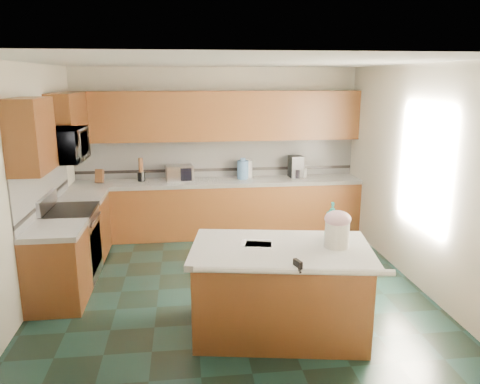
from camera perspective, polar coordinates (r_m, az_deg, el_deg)
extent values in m
plane|color=black|center=(5.96, -1.05, -11.37)|extent=(4.60, 4.60, 0.00)
plane|color=white|center=(5.40, -1.18, 15.56)|extent=(4.60, 4.60, 0.00)
cube|color=silver|center=(7.79, -2.84, 5.04)|extent=(4.60, 0.04, 2.70)
cube|color=silver|center=(3.31, 2.99, -7.13)|extent=(4.60, 0.04, 2.70)
cube|color=silver|center=(5.78, -24.67, 0.70)|extent=(0.04, 4.60, 2.70)
cube|color=silver|center=(6.19, 20.78, 1.88)|extent=(0.04, 4.60, 2.70)
cube|color=black|center=(7.68, -2.59, -2.13)|extent=(4.60, 0.60, 0.86)
cube|color=white|center=(7.57, -2.63, 1.23)|extent=(4.60, 0.64, 0.06)
cube|color=black|center=(7.54, -2.79, 9.26)|extent=(4.60, 0.33, 0.78)
cube|color=silver|center=(7.78, -2.82, 4.16)|extent=(4.60, 0.02, 0.63)
cube|color=black|center=(7.81, -2.80, 2.75)|extent=(4.60, 0.01, 0.05)
cube|color=black|center=(7.13, -18.42, -4.10)|extent=(0.60, 0.82, 0.86)
cube|color=white|center=(7.01, -18.70, -0.51)|extent=(0.64, 0.82, 0.06)
cube|color=black|center=(5.73, -21.38, -8.74)|extent=(0.60, 0.72, 0.86)
cube|color=white|center=(5.58, -21.79, -4.36)|extent=(0.64, 0.72, 0.06)
cube|color=silver|center=(6.30, -22.82, 0.81)|extent=(0.02, 2.30, 0.63)
cube|color=black|center=(6.34, -22.61, -0.90)|extent=(0.01, 2.30, 0.05)
cube|color=black|center=(7.00, -20.24, 8.09)|extent=(0.33, 1.09, 0.78)
cube|color=black|center=(5.40, -24.17, 6.29)|extent=(0.33, 0.72, 0.78)
cube|color=#B7B7BC|center=(6.40, -19.79, -6.16)|extent=(0.60, 0.76, 0.88)
cube|color=black|center=(6.35, -17.19, -6.48)|extent=(0.02, 0.68, 0.55)
cube|color=black|center=(6.26, -20.12, -2.19)|extent=(0.62, 0.78, 0.04)
cylinder|color=#B7B7BC|center=(6.23, -17.17, -3.19)|extent=(0.02, 0.66, 0.02)
cube|color=#B7B7BC|center=(6.30, -22.52, -1.19)|extent=(0.06, 0.76, 0.18)
imported|color=#B7B7BC|center=(6.10, -20.77, 5.35)|extent=(0.50, 0.73, 0.41)
cube|color=black|center=(4.81, 4.91, -12.16)|extent=(1.78, 1.20, 0.86)
cube|color=white|center=(4.63, 5.03, -7.03)|extent=(1.90, 1.32, 0.06)
cylinder|color=white|center=(4.16, 6.51, -9.55)|extent=(1.74, 0.35, 0.06)
cylinder|color=silver|center=(4.66, 11.73, -5.13)|extent=(0.25, 0.25, 0.25)
ellipsoid|color=#E8B2C3|center=(4.61, 11.83, -3.22)|extent=(0.26, 0.26, 0.16)
cylinder|color=tan|center=(4.60, 11.86, -2.59)|extent=(0.08, 0.03, 0.03)
sphere|color=tan|center=(4.58, 11.36, -2.61)|extent=(0.05, 0.05, 0.05)
sphere|color=tan|center=(4.61, 12.37, -2.56)|extent=(0.05, 0.05, 0.05)
imported|color=teal|center=(4.89, 11.16, -3.42)|extent=(0.17, 0.18, 0.38)
cube|color=white|center=(4.67, 2.32, -6.42)|extent=(0.31, 0.27, 0.00)
cube|color=white|center=(4.70, 2.01, -6.25)|extent=(0.34, 0.28, 0.00)
cube|color=black|center=(4.17, 7.05, -8.89)|extent=(0.07, 0.12, 0.10)
cylinder|color=black|center=(4.12, 7.27, -9.51)|extent=(0.02, 0.08, 0.02)
cube|color=#472814|center=(7.68, -16.76, 1.88)|extent=(0.14, 0.17, 0.23)
cylinder|color=black|center=(7.63, -11.94, 1.86)|extent=(0.12, 0.12, 0.15)
cylinder|color=#472814|center=(7.60, -12.01, 3.25)|extent=(0.07, 0.07, 0.22)
cube|color=#B7B7BC|center=(7.56, -7.38, 2.30)|extent=(0.46, 0.34, 0.25)
cube|color=black|center=(7.43, -7.39, 2.10)|extent=(0.38, 0.01, 0.21)
cylinder|color=white|center=(7.68, 1.02, 2.79)|extent=(0.13, 0.13, 0.30)
cylinder|color=#B7B7BC|center=(7.71, 1.02, 1.76)|extent=(0.20, 0.20, 0.01)
cylinder|color=#5C8CC8|center=(7.63, 0.35, 2.72)|extent=(0.18, 0.18, 0.30)
cylinder|color=#5C8CC8|center=(7.60, 0.35, 4.00)|extent=(0.09, 0.09, 0.04)
cube|color=black|center=(7.80, 6.82, 3.09)|extent=(0.23, 0.25, 0.36)
cylinder|color=black|center=(7.77, 6.89, 2.26)|extent=(0.15, 0.15, 0.15)
imported|color=white|center=(7.81, 7.64, 2.61)|extent=(0.15, 0.15, 0.23)
cylinder|color=red|center=(7.79, 7.67, 3.56)|extent=(0.02, 0.02, 0.03)
cube|color=white|center=(5.98, 21.52, 2.88)|extent=(0.02, 1.40, 1.10)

